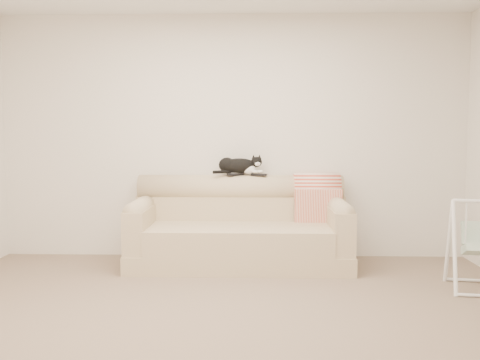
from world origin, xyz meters
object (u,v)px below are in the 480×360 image
Objects in this scene: sofa at (240,230)px; tuxedo_cat at (239,166)px; baby_swing at (479,245)px; remote_b at (259,175)px; remote_a at (235,174)px.

tuxedo_cat reaches higher than sofa.
sofa is at bearing 157.80° from baby_swing.
baby_swing is (2.07, -0.84, 0.04)m from sofa.
remote_a is at bearing 175.74° from remote_b.
sofa is 4.12× the size of tuxedo_cat.
baby_swing is at bearing -29.28° from remote_b.
remote_b is at bearing -4.26° from remote_a.
remote_a is 1.02× the size of remote_b.
sofa is 0.69m from tuxedo_cat.
baby_swing is (2.08, -1.09, -0.61)m from tuxedo_cat.
baby_swing is at bearing -26.75° from remote_a.
remote_b is 0.23m from tuxedo_cat.
baby_swing is at bearing -27.58° from tuxedo_cat.
remote_a is at bearing -152.47° from tuxedo_cat.
tuxedo_cat is 2.43m from baby_swing.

